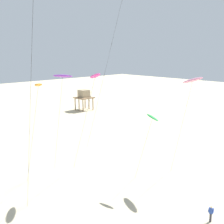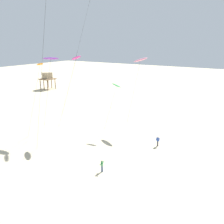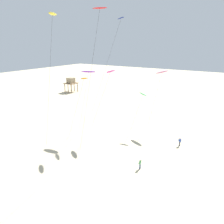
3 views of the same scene
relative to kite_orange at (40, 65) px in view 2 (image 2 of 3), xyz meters
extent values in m
plane|color=beige|center=(2.67, -14.32, -12.87)|extent=(260.00, 260.00, 0.00)
cylinder|color=#262626|center=(-2.73, -3.20, -1.12)|extent=(0.87, 5.63, 23.49)
ellipsoid|color=orange|center=(-0.01, -0.04, 0.10)|extent=(1.88, 2.62, 0.72)
cylinder|color=#262626|center=(0.40, 2.68, -6.44)|extent=(0.84, 5.48, 12.87)
ellipsoid|color=purple|center=(5.26, 3.16, 0.51)|extent=(1.59, 3.48, 0.66)
cylinder|color=#262626|center=(5.53, 4.96, -6.25)|extent=(0.57, 3.63, 13.25)
ellipsoid|color=#D8339E|center=(6.79, -1.29, 0.70)|extent=(1.93, 2.98, 1.04)
cylinder|color=#262626|center=(7.24, 1.71, -6.15)|extent=(0.93, 6.03, 13.45)
cylinder|color=#262626|center=(13.97, 5.28, -0.92)|extent=(1.53, 10.07, 23.91)
ellipsoid|color=green|center=(11.09, -6.61, -4.11)|extent=(0.65, 2.00, 0.73)
cylinder|color=#262626|center=(11.31, -5.14, -8.53)|extent=(0.47, 2.97, 8.68)
ellipsoid|color=pink|center=(16.50, -8.45, 0.04)|extent=(1.56, 3.32, 1.35)
cylinder|color=#262626|center=(16.71, -7.03, -6.50)|extent=(0.45, 2.86, 12.75)
cylinder|color=navy|center=(-2.20, -12.63, -12.43)|extent=(0.22, 0.22, 0.88)
cube|color=#338C4C|center=(-2.20, -12.63, -11.70)|extent=(0.38, 0.29, 0.58)
sphere|color=beige|center=(-2.20, -12.63, -11.30)|extent=(0.20, 0.20, 0.20)
cylinder|color=#338C4C|center=(-2.41, -12.69, -11.65)|extent=(0.23, 0.51, 0.39)
cylinder|color=#338C4C|center=(-1.99, -12.57, -11.65)|extent=(0.23, 0.51, 0.39)
cylinder|color=#33333D|center=(9.27, -15.52, -12.43)|extent=(0.22, 0.22, 0.88)
cube|color=#2D4CA5|center=(9.27, -15.52, -11.70)|extent=(0.28, 0.38, 0.58)
sphere|color=beige|center=(9.27, -15.52, -11.30)|extent=(0.20, 0.20, 0.20)
cylinder|color=#2D4CA5|center=(9.33, -15.73, -11.65)|extent=(0.51, 0.22, 0.39)
cylinder|color=#2D4CA5|center=(9.21, -15.31, -11.65)|extent=(0.51, 0.22, 0.39)
cylinder|color=#846647|center=(32.65, 33.98, -11.17)|extent=(0.28, 0.28, 3.40)
cylinder|color=#846647|center=(36.20, 33.98, -11.17)|extent=(0.28, 0.28, 3.40)
cylinder|color=#846647|center=(32.65, 37.51, -11.17)|extent=(0.28, 0.28, 3.40)
cylinder|color=#846647|center=(36.20, 37.51, -11.17)|extent=(0.28, 0.28, 3.40)
cylinder|color=#846647|center=(32.65, 35.75, -11.17)|extent=(0.28, 0.28, 3.40)
cylinder|color=#846647|center=(36.20, 35.75, -11.17)|extent=(0.28, 0.28, 3.40)
cube|color=#846647|center=(34.42, 35.75, -9.35)|extent=(4.44, 4.41, 0.24)
cube|color=#9E896B|center=(34.42, 35.75, -8.19)|extent=(2.44, 2.64, 2.08)
camera|label=1|loc=(-15.45, -27.16, 3.66)|focal=46.36mm
camera|label=2|loc=(-25.82, -29.24, 3.55)|focal=39.96mm
camera|label=3|loc=(-29.95, -25.21, 6.15)|focal=35.04mm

